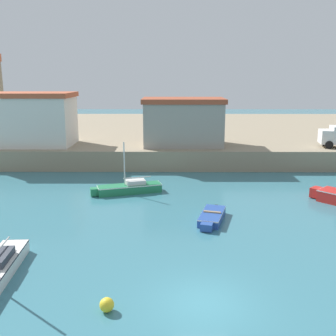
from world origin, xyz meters
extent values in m
plane|color=teal|center=(0.00, 0.00, 0.00)|extent=(200.00, 200.00, 0.00)
cube|color=gray|center=(0.00, 43.06, 1.02)|extent=(120.00, 40.00, 2.04)
cube|color=#284C9E|center=(1.37, 9.70, 0.27)|extent=(2.16, 3.49, 0.54)
cube|color=#284C9E|center=(0.84, 7.85, 0.27)|extent=(0.87, 0.78, 0.45)
cube|color=white|center=(1.37, 9.70, 0.50)|extent=(2.19, 3.53, 0.07)
cube|color=#997F5B|center=(1.37, 9.70, 0.58)|extent=(1.14, 0.50, 0.08)
cube|color=black|center=(1.84, 11.38, 0.32)|extent=(0.25, 0.25, 0.36)
cube|color=#237A4C|center=(-4.68, 15.92, 0.34)|extent=(5.25, 2.76, 0.68)
cube|color=#237A4C|center=(-7.39, 15.09, 0.34)|extent=(0.78, 0.86, 0.58)
cube|color=white|center=(-4.68, 15.92, 0.64)|extent=(5.31, 2.78, 0.07)
cylinder|color=silver|center=(-5.04, 15.81, 2.44)|extent=(0.10, 0.10, 3.52)
cylinder|color=silver|center=(-4.07, 16.11, 1.23)|extent=(2.21, 0.75, 0.08)
cube|color=silver|center=(-4.19, 16.07, 0.86)|extent=(1.73, 1.33, 0.36)
cube|color=red|center=(10.03, 14.65, 0.44)|extent=(1.22, 1.22, 0.75)
sphere|color=yellow|center=(-3.93, -0.62, 0.30)|extent=(0.59, 0.59, 0.59)
cube|color=silver|center=(-16.00, 26.96, 4.57)|extent=(8.33, 5.48, 5.07)
cube|color=#B25133|center=(-16.00, 26.96, 7.35)|extent=(8.75, 5.76, 0.50)
cube|color=gray|center=(0.00, 27.01, 4.28)|extent=(8.18, 5.17, 4.48)
cube|color=#9E472D|center=(0.00, 27.01, 6.77)|extent=(8.59, 5.43, 0.50)
cube|color=silver|center=(14.86, 25.85, 3.14)|extent=(1.58, 2.17, 1.40)
cube|color=#334756|center=(14.42, 25.92, 3.34)|extent=(0.38, 1.80, 0.70)
cylinder|color=black|center=(14.82, 24.90, 2.44)|extent=(0.83, 0.39, 0.80)
cylinder|color=black|center=(15.10, 26.78, 2.44)|extent=(0.83, 0.39, 0.80)
camera|label=1|loc=(-1.41, -14.68, 9.22)|focal=42.00mm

